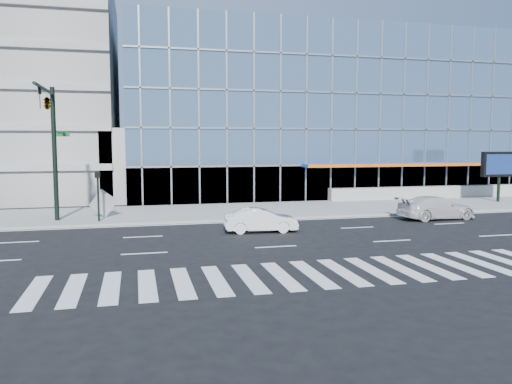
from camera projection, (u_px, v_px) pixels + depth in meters
ground at (256, 232)px, 27.17m from camera, size 160.00×160.00×0.00m
sidewalk at (229, 211)px, 34.90m from camera, size 120.00×8.00×0.15m
theatre_building at (324, 119)px, 54.87m from camera, size 42.00×26.00×15.00m
ramp_block at (139, 164)px, 42.88m from camera, size 6.00×8.00×6.00m
retaining_wall at (489, 191)px, 43.97m from camera, size 30.00×0.80×1.00m
traffic_signal at (49, 120)px, 28.41m from camera, size 1.14×5.74×8.00m
ped_signal_post at (98, 188)px, 29.75m from camera, size 0.30×0.33×3.00m
marquee_sign at (500, 165)px, 39.77m from camera, size 3.20×0.43×4.00m
white_suv at (436, 208)px, 31.73m from camera, size 5.15×2.32×1.46m
white_sedan at (261, 220)px, 27.12m from camera, size 4.06×1.70×1.30m
tilted_panel at (103, 203)px, 31.38m from camera, size 1.78×0.55×1.83m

